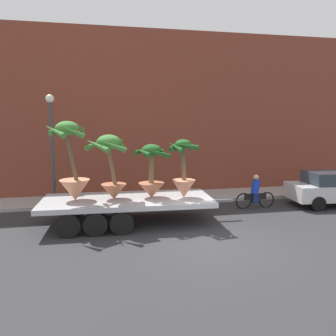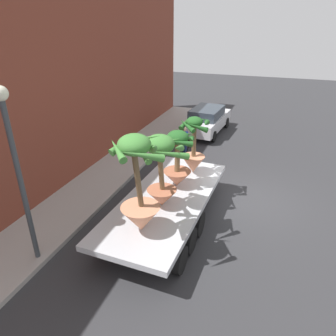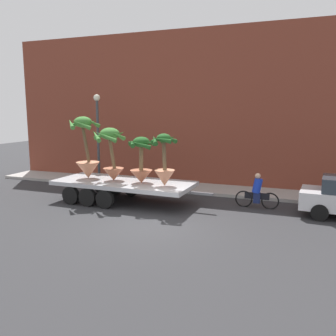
% 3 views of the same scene
% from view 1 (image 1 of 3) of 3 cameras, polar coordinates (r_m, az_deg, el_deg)
% --- Properties ---
extents(ground_plane, '(60.00, 60.00, 0.00)m').
position_cam_1_polar(ground_plane, '(10.78, 7.45, -12.76)').
color(ground_plane, '#2D2D30').
extents(sidewalk, '(24.00, 2.20, 0.15)m').
position_cam_1_polar(sidewalk, '(16.41, 0.65, -5.11)').
color(sidewalk, '#A39E99').
rests_on(sidewalk, ground).
extents(building_facade, '(24.00, 1.20, 8.42)m').
position_cam_1_polar(building_facade, '(17.65, -0.47, 9.36)').
color(building_facade, brown).
rests_on(building_facade, ground).
extents(flatbed_trailer, '(7.33, 2.78, 0.98)m').
position_cam_1_polar(flatbed_trailer, '(12.40, -8.21, -6.20)').
color(flatbed_trailer, '#B7BABF').
rests_on(flatbed_trailer, ground).
extents(potted_palm_rear, '(1.56, 1.52, 2.87)m').
position_cam_1_polar(potted_palm_rear, '(12.21, -16.43, 0.14)').
color(potted_palm_rear, tan).
rests_on(potted_palm_rear, flatbed_trailer).
extents(potted_palm_middle, '(1.32, 1.39, 2.03)m').
position_cam_1_polar(potted_palm_middle, '(12.21, -2.89, -0.87)').
color(potted_palm_middle, '#B26647').
rests_on(potted_palm_middle, flatbed_trailer).
extents(potted_palm_front, '(1.63, 1.83, 2.39)m').
position_cam_1_polar(potted_palm_front, '(12.07, -9.99, 0.62)').
color(potted_palm_front, '#B26647').
rests_on(potted_palm_front, flatbed_trailer).
extents(potted_palm_extra, '(1.10, 1.14, 2.21)m').
position_cam_1_polar(potted_palm_extra, '(12.18, 2.72, -0.88)').
color(potted_palm_extra, tan).
rests_on(potted_palm_extra, flatbed_trailer).
extents(cyclist, '(1.84, 0.34, 1.54)m').
position_cam_1_polar(cyclist, '(15.05, 15.04, -4.29)').
color(cyclist, black).
rests_on(cyclist, ground).
extents(street_lamp, '(0.36, 0.36, 4.83)m').
position_cam_1_polar(street_lamp, '(15.01, -19.69, 5.36)').
color(street_lamp, '#383D42').
rests_on(street_lamp, sidewalk).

